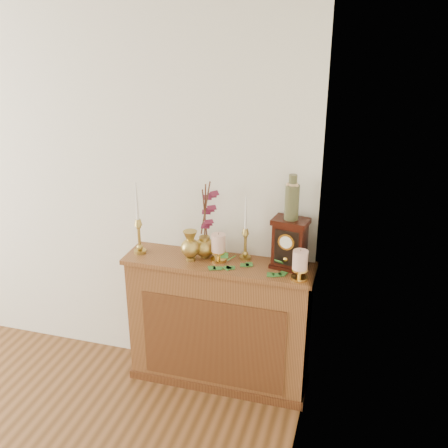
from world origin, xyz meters
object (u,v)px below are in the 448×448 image
(ceramic_vase, at_px, (292,200))
(bud_vase, at_px, (190,246))
(ginger_jar, at_px, (208,221))
(candlestick_center, at_px, (245,239))
(mantel_clock, at_px, (290,244))
(candlestick_left, at_px, (139,231))

(ceramic_vase, bearing_deg, bud_vase, -172.92)
(ginger_jar, distance_m, ceramic_vase, 0.58)
(candlestick_center, bearing_deg, ginger_jar, -178.73)
(candlestick_center, xyz_separation_m, ginger_jar, (-0.25, -0.01, 0.10))
(mantel_clock, distance_m, ceramic_vase, 0.29)
(candlestick_left, height_order, ceramic_vase, ceramic_vase)
(mantel_clock, bearing_deg, candlestick_left, -166.83)
(candlestick_left, distance_m, mantel_clock, 0.99)
(ginger_jar, height_order, mantel_clock, ginger_jar)
(candlestick_center, relative_size, bud_vase, 2.15)
(ginger_jar, xyz_separation_m, ceramic_vase, (0.54, -0.03, 0.21))
(candlestick_center, distance_m, bud_vase, 0.36)
(candlestick_left, distance_m, ceramic_vase, 1.03)
(bud_vase, xyz_separation_m, ginger_jar, (0.09, 0.11, 0.14))
(candlestick_left, xyz_separation_m, ceramic_vase, (0.98, 0.07, 0.29))
(bud_vase, relative_size, mantel_clock, 0.62)
(mantel_clock, bearing_deg, ceramic_vase, 90.00)
(candlestick_left, relative_size, bud_vase, 2.43)
(bud_vase, distance_m, ginger_jar, 0.20)
(candlestick_center, xyz_separation_m, bud_vase, (-0.33, -0.11, -0.04))
(ginger_jar, relative_size, ceramic_vase, 1.90)
(bud_vase, bearing_deg, ginger_jar, 50.99)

